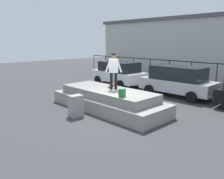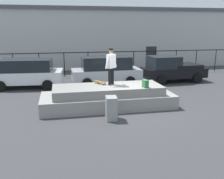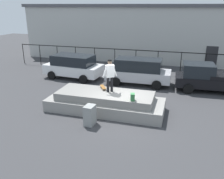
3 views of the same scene
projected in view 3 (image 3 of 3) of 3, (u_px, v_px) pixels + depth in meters
ground_plane at (120, 115)px, 12.41m from camera, size 60.00×60.00×0.00m
concrete_ledge at (105, 102)px, 12.85m from camera, size 6.26×2.31×1.03m
skateboarder at (110, 74)px, 12.45m from camera, size 0.70×0.61×1.73m
skateboard at (103, 87)px, 13.18m from camera, size 0.58×0.76×0.12m
backpack at (133, 97)px, 11.54m from camera, size 0.26×0.32×0.36m
car_white_hatchback_near at (74, 66)px, 18.44m from camera, size 4.57×2.53×1.79m
car_silver_hatchback_mid at (138, 71)px, 17.00m from camera, size 4.59×2.13×1.84m
car_black_pickup_far at (207, 78)px, 15.70m from camera, size 4.43×2.28×1.80m
utility_box at (90, 115)px, 11.29m from camera, size 0.48×0.63×0.97m
fence_row at (147, 57)px, 19.83m from camera, size 24.06×0.06×1.88m
warehouse_building at (156, 32)px, 24.66m from camera, size 27.07×6.38×5.49m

